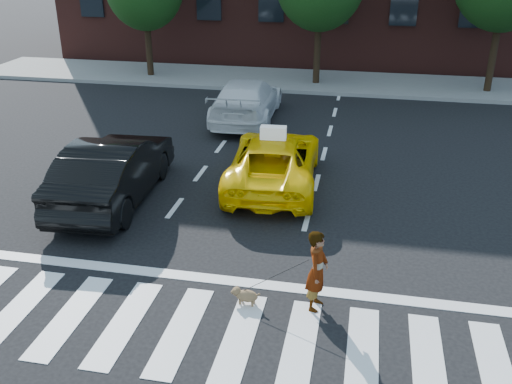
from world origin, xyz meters
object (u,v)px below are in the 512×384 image
(taxi, at_px, (274,160))
(black_sedan, at_px, (113,170))
(white_suv, at_px, (247,100))
(dog, at_px, (245,295))
(woman, at_px, (317,271))

(taxi, relative_size, black_sedan, 0.99)
(black_sedan, relative_size, white_suv, 0.97)
(taxi, bearing_deg, dog, 90.33)
(taxi, relative_size, woman, 3.15)
(woman, bearing_deg, white_suv, 27.98)
(taxi, distance_m, black_sedan, 4.06)
(taxi, distance_m, woman, 5.47)
(woman, bearing_deg, dog, 106.36)
(black_sedan, bearing_deg, taxi, -158.55)
(white_suv, height_order, woman, woman)
(taxi, relative_size, white_suv, 0.96)
(taxi, height_order, black_sedan, black_sedan)
(black_sedan, xyz_separation_m, white_suv, (1.78, 7.08, -0.07))
(black_sedan, bearing_deg, white_suv, -107.60)
(black_sedan, distance_m, dog, 5.50)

